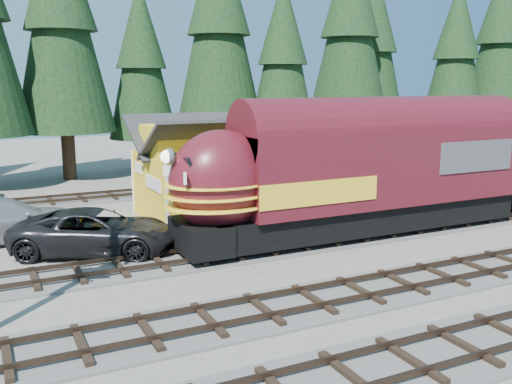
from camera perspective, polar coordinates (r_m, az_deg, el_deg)
name	(u,v)px	position (r m, az deg, el deg)	size (l,w,h in m)	color
ground	(380,267)	(22.43, 12.27, -7.32)	(120.00, 120.00, 0.00)	#6B665B
track_siding	(485,217)	(31.94, 21.94, -2.31)	(68.00, 3.20, 0.33)	#4C4947
track_spur	(47,202)	(35.41, -20.16, -0.96)	(32.00, 3.20, 0.33)	#4C4947
depot	(258,158)	(30.48, 0.15, 3.43)	(12.80, 7.00, 5.30)	yellow
conifer_backdrop	(235,31)	(45.28, -2.08, 15.78)	(81.77, 23.09, 17.25)	black
locomotive	(349,177)	(25.67, 9.32, 1.44)	(17.62, 3.50, 4.79)	black
pickup_truck_a	(96,232)	(24.26, -15.74, -3.83)	(3.06, 6.63, 1.84)	black
pickup_truck_b	(5,220)	(27.41, -23.78, -2.59)	(2.71, 6.67, 1.94)	#98999F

